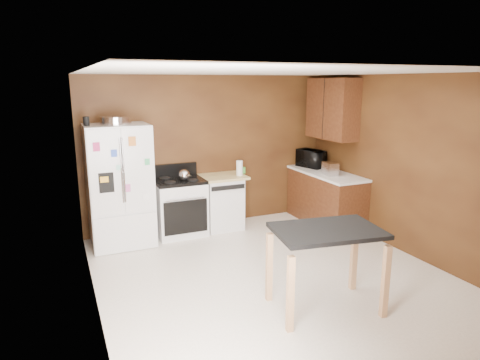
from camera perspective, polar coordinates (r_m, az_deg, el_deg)
floor at (r=5.57m, az=4.19°, el=-12.49°), size 4.50×4.50×0.00m
ceiling at (r=5.03m, az=4.68°, el=14.16°), size 4.50×4.50×0.00m
wall_back at (r=7.19m, az=-4.03°, el=3.81°), size 4.20×0.00×4.20m
wall_front at (r=3.42m, az=22.52°, el=-7.57°), size 4.20×0.00×4.20m
wall_left at (r=4.59m, az=-19.44°, el=-2.20°), size 0.00×4.50×4.50m
wall_right at (r=6.40m, az=21.27°, el=1.81°), size 0.00×4.50×4.50m
roasting_pan at (r=6.37m, az=-16.26°, el=7.64°), size 0.45×0.45×0.11m
pen_cup at (r=6.26m, az=-19.82°, el=7.37°), size 0.08×0.08×0.13m
kettle at (r=6.64m, az=-7.46°, el=0.66°), size 0.18×0.18×0.18m
paper_towel at (r=7.00m, az=-0.08°, el=1.61°), size 0.12×0.12×0.24m
green_canister at (r=7.18m, az=0.38°, el=1.32°), size 0.11×0.11×0.10m
toaster at (r=7.15m, az=11.94°, el=1.50°), size 0.22×0.31×0.21m
microwave at (r=7.74m, az=9.45°, el=2.75°), size 0.47×0.58×0.28m
refrigerator at (r=6.53m, az=-15.73°, el=-0.73°), size 0.90×0.80×1.80m
gas_range at (r=6.87m, az=-8.05°, el=-3.47°), size 0.76×0.68×1.10m
dishwasher at (r=7.11m, az=-2.50°, el=-2.86°), size 0.78×0.63×0.89m
right_cabinets at (r=7.41m, az=11.58°, el=1.16°), size 0.63×1.58×2.45m
island at (r=4.61m, az=11.48°, el=-8.12°), size 1.20×0.89×0.91m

